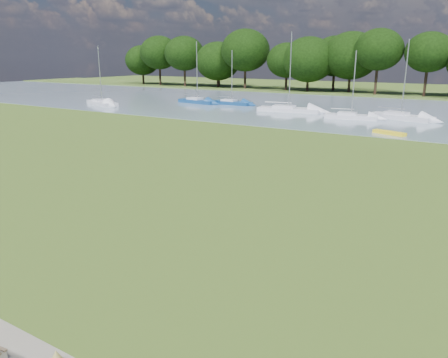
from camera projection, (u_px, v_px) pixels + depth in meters
The scene contains 10 objects.
ground at pixel (253, 204), 21.48m from camera, with size 220.00×220.00×0.00m, color #5A6224.
river at pixel (409, 113), 55.78m from camera, with size 220.00×40.00×0.10m, color gray.
far_bank at pixel (439, 96), 80.28m from camera, with size 220.00×20.00×0.40m, color #4C6626.
kayak at pixel (389, 133), 40.33m from camera, with size 3.11×0.73×0.31m, color yellow.
sailboat_2 at pixel (351, 115), 50.24m from camera, with size 6.06×2.35×7.60m.
sailboat_3 at pixel (197, 100), 67.13m from camera, with size 6.78×2.73×9.09m.
sailboat_4 at pixel (102, 102), 64.92m from camera, with size 7.46×4.44×8.44m.
sailboat_5 at pixel (400, 115), 49.92m from camera, with size 7.40×3.86×8.80m.
sailboat_6 at pixel (231, 102), 65.22m from camera, with size 6.38×1.98×7.83m.
sailboat_8 at pixel (288, 108), 56.81m from camera, with size 8.28×3.44×9.92m.
Camera 1 is at (9.56, -18.01, 7.01)m, focal length 35.00 mm.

